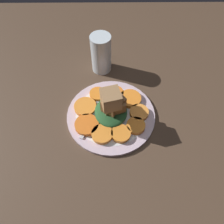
{
  "coord_description": "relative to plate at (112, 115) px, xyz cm",
  "views": [
    {
      "loc": [
        34.27,
        -0.3,
        55.36
      ],
      "look_at": [
        0.0,
        0.0,
        4.1
      ],
      "focal_mm": 35.0,
      "sensor_mm": 36.0,
      "label": 1
    }
  ],
  "objects": [
    {
      "name": "carrot_slice_4",
      "position": [
        4.32,
        6.76,
        1.19
      ],
      "size": [
        5.16,
        5.16,
        1.21
      ],
      "primitive_type": "cylinder",
      "color": "orange",
      "rests_on": "plate"
    },
    {
      "name": "carrot_slice_3",
      "position": [
        6.72,
        2.61,
        1.19
      ],
      "size": [
        5.29,
        5.29,
        1.21
      ],
      "primitive_type": "cylinder",
      "color": "orange",
      "rests_on": "plate"
    },
    {
      "name": "carrot_slice_0",
      "position": [
        -2.12,
        -7.43,
        1.19
      ],
      "size": [
        6.46,
        6.46,
        1.21
      ],
      "primitive_type": "cylinder",
      "color": "orange",
      "rests_on": "plate"
    },
    {
      "name": "carrot_slice_7",
      "position": [
        -7.05,
        1.18,
        1.19
      ],
      "size": [
        5.36,
        5.36,
        1.21
      ],
      "primitive_type": "cylinder",
      "color": "orange",
      "rests_on": "plate"
    },
    {
      "name": "water_glass",
      "position": [
        -19.37,
        -2.97,
        5.85
      ],
      "size": [
        6.44,
        6.44,
        12.73
      ],
      "color": "silver",
      "rests_on": "table_slab"
    },
    {
      "name": "carrot_slice_6",
      "position": [
        -4.97,
        5.77,
        1.19
      ],
      "size": [
        6.45,
        6.45,
        1.21
      ],
      "primitive_type": "cylinder",
      "color": "orange",
      "rests_on": "plate"
    },
    {
      "name": "table_slab",
      "position": [
        0.0,
        0.0,
        -1.52
      ],
      "size": [
        120.0,
        120.0,
        2.0
      ],
      "primitive_type": "cube",
      "color": "#4C3828",
      "rests_on": "ground"
    },
    {
      "name": "carrot_slice_2",
      "position": [
        6.81,
        -2.38,
        1.19
      ],
      "size": [
        5.76,
        5.76,
        1.21
      ],
      "primitive_type": "cylinder",
      "color": "orange",
      "rests_on": "plate"
    },
    {
      "name": "carrot_slice_1",
      "position": [
        3.91,
        -6.66,
        1.19
      ],
      "size": [
        6.62,
        6.62,
        1.21
      ],
      "primitive_type": "cylinder",
      "color": "orange",
      "rests_on": "plate"
    },
    {
      "name": "fork",
      "position": [
        -0.88,
        -4.44,
        0.78
      ],
      "size": [
        17.23,
        8.4,
        0.4
      ],
      "rotation": [
        0.0,
        0.0,
        -0.39
      ],
      "color": "silver",
      "rests_on": "plate"
    },
    {
      "name": "plate",
      "position": [
        0.0,
        0.0,
        0.0
      ],
      "size": [
        25.29,
        25.29,
        1.05
      ],
      "color": "silver",
      "rests_on": "table_slab"
    },
    {
      "name": "carrot_slice_8",
      "position": [
        -6.76,
        -3.93,
        1.19
      ],
      "size": [
        4.96,
        4.96,
        1.21
      ],
      "primitive_type": "cylinder",
      "color": "orange",
      "rests_on": "plate"
    },
    {
      "name": "center_pile",
      "position": [
        0.0,
        0.35,
        4.94
      ],
      "size": [
        10.28,
        9.25,
        11.7
      ],
      "color": "#235128",
      "rests_on": "plate"
    },
    {
      "name": "carrot_slice_5",
      "position": [
        -0.45,
        8.01,
        1.19
      ],
      "size": [
        5.4,
        5.4,
        1.21
      ],
      "primitive_type": "cylinder",
      "color": "#F9953A",
      "rests_on": "plate"
    }
  ]
}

